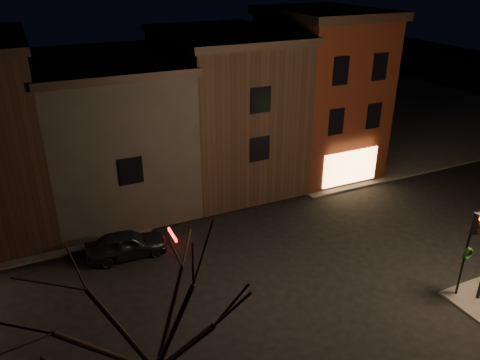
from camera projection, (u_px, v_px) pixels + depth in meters
name	position (u px, v px, depth m)	size (l,w,h in m)	color
ground	(282.00, 262.00, 22.68)	(120.00, 120.00, 0.00)	black
sidewalk_far_right	(357.00, 107.00, 46.76)	(30.00, 30.00, 0.12)	#2D2B28
corner_building	(319.00, 91.00, 31.26)	(6.50, 8.50, 10.50)	#491A0D
row_building_a	(224.00, 107.00, 29.85)	(7.30, 10.30, 9.40)	black
row_building_b	(110.00, 130.00, 27.28)	(7.80, 10.30, 8.40)	black
traffic_signal	(471.00, 242.00, 19.11)	(0.58, 0.38, 4.05)	black
bare_tree_left	(150.00, 307.00, 11.57)	(5.60, 5.60, 7.50)	black
parked_car_a	(127.00, 244.00, 22.88)	(1.58, 3.92, 1.34)	black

